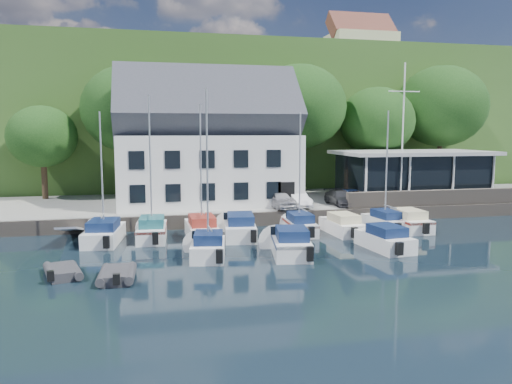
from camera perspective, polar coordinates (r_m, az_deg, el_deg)
ground at (r=27.38m, az=13.86°, el=-7.70°), size 180.00×180.00×0.00m
quay at (r=43.33m, az=3.54°, el=-1.44°), size 60.00×13.00×1.00m
quay_face at (r=37.21m, az=6.33°, el=-2.87°), size 60.00×0.30×1.00m
hillside at (r=86.50m, az=-4.72°, el=7.75°), size 160.00×75.00×16.00m
field_patch at (r=96.21m, az=-0.61°, el=12.56°), size 50.00×30.00×0.30m
farmhouse at (r=83.98m, az=11.87°, el=15.95°), size 10.40×7.00×8.20m
harbor_building at (r=40.49m, az=-5.60°, el=4.85°), size 14.40×8.20×8.70m
club_pavilion at (r=45.98m, az=17.39°, el=1.94°), size 13.20×7.20×4.10m
seawall at (r=42.79m, az=21.55°, el=-0.54°), size 18.00×0.50×1.20m
gangway at (r=33.68m, az=-20.18°, el=-5.17°), size 1.20×6.00×1.40m
car_silver at (r=37.90m, az=2.77°, el=-0.89°), size 1.96×3.96×1.30m
car_white at (r=38.65m, az=4.72°, el=-0.82°), size 1.45×3.74×1.21m
car_dgrey at (r=40.12m, az=9.63°, el=-0.65°), size 1.67×4.00×1.15m
car_blue at (r=41.14m, az=10.95°, el=-0.45°), size 1.59×3.61×1.21m
flagpole at (r=41.66m, az=16.42°, el=6.36°), size 2.68×0.20×11.18m
tree_0 at (r=46.62m, az=-23.15°, el=4.17°), size 5.86×5.86×8.01m
tree_1 at (r=45.67m, az=-14.16°, el=6.70°), size 8.45×8.45×11.55m
tree_2 at (r=46.83m, az=0.04°, el=6.91°), size 8.45×8.45×11.55m
tree_3 at (r=48.01m, az=4.99°, el=7.22°), size 8.86×8.86×12.10m
tree_4 at (r=51.03m, az=13.59°, el=5.94°), size 7.42×7.42×10.14m
tree_5 at (r=55.03m, az=20.34°, el=6.97°), size 9.11×9.11×12.46m
boat_r1_0 at (r=31.70m, az=-17.23°, el=2.35°), size 2.92×6.66×8.92m
boat_r1_1 at (r=31.72m, az=-11.98°, el=2.77°), size 2.31×6.04×9.20m
boat_r1_2 at (r=31.71m, az=-6.32°, el=2.88°), size 2.04×6.52×9.20m
boat_r1_3 at (r=32.36m, az=-1.88°, el=-3.81°), size 3.02×7.01×1.57m
boat_r1_4 at (r=33.13m, az=5.03°, el=2.65°), size 2.05×5.88×8.71m
boat_r1_5 at (r=33.97m, az=9.83°, el=-3.54°), size 2.18×6.00×1.40m
boat_r1_6 at (r=35.62m, az=14.69°, el=2.54°), size 2.24×5.88×8.45m
boat_r1_7 at (r=36.28m, az=16.87°, el=-3.00°), size 2.08×6.26×1.48m
boat_r2_1 at (r=26.66m, az=-5.58°, el=1.76°), size 2.76×5.28×8.87m
boat_r2_2 at (r=27.79m, az=3.98°, el=-5.63°), size 3.09×6.12×1.57m
boat_r2_3 at (r=30.03m, az=14.49°, el=-4.99°), size 2.55×5.81×1.46m
dinghy_0 at (r=25.56m, az=-21.24°, el=-8.31°), size 2.26×3.03×0.63m
dinghy_1 at (r=24.20m, az=-15.60°, el=-8.91°), size 1.81×2.90×0.66m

